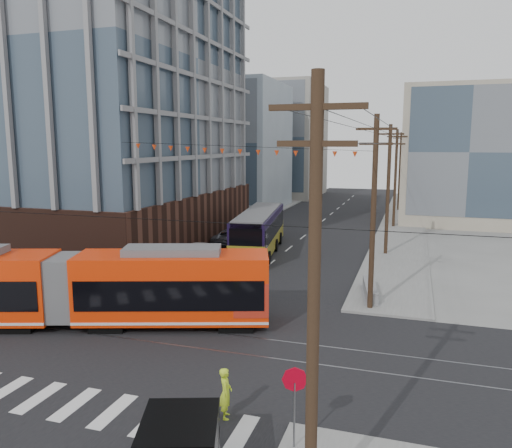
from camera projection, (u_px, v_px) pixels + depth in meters
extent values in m
plane|color=slate|center=(138.00, 372.00, 20.76)|extent=(160.00, 160.00, 0.00)
cube|color=#381E16|center=(55.00, 91.00, 46.72)|extent=(30.00, 25.00, 28.60)
cube|color=#8C99A5|center=(220.00, 147.00, 73.34)|extent=(18.00, 16.00, 18.00)
cube|color=gray|center=(463.00, 156.00, 59.83)|extent=(14.00, 14.00, 16.00)
cube|color=gray|center=(276.00, 141.00, 91.09)|extent=(16.00, 18.00, 20.00)
cube|color=#8C99A5|center=(465.00, 159.00, 78.20)|extent=(16.00, 16.00, 14.00)
cylinder|color=black|center=(313.00, 312.00, 11.69)|extent=(0.30, 0.30, 11.00)
cylinder|color=black|center=(400.00, 172.00, 70.00)|extent=(0.30, 0.30, 11.00)
imported|color=#8F929F|center=(188.00, 263.00, 36.96)|extent=(2.06, 4.33, 1.37)
imported|color=beige|center=(201.00, 251.00, 40.55)|extent=(2.85, 5.47, 1.51)
imported|color=#53565F|center=(232.00, 237.00, 47.07)|extent=(2.57, 5.33, 1.46)
imported|color=#BFE326|center=(226.00, 393.00, 17.18)|extent=(0.63, 0.77, 1.81)
cube|color=gray|center=(370.00, 291.00, 30.79)|extent=(1.63, 4.37, 0.85)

